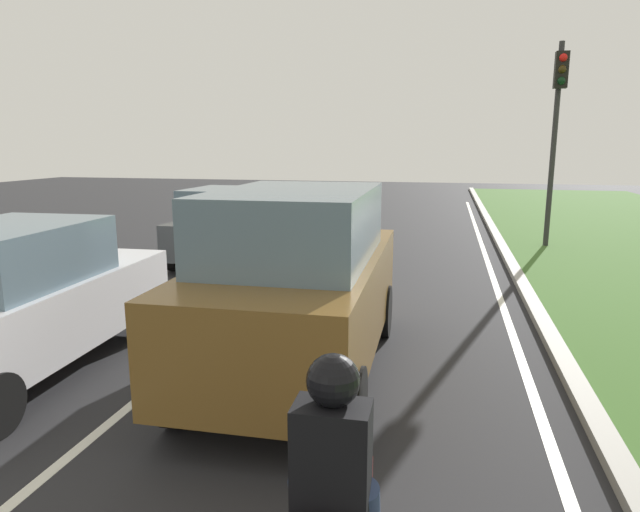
# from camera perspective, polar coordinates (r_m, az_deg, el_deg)

# --- Properties ---
(ground_plane) EXTENTS (60.00, 60.00, 0.00)m
(ground_plane) POSITION_cam_1_polar(r_m,az_deg,el_deg) (12.48, 0.78, -1.39)
(ground_plane) COLOR #262628
(lane_line_center) EXTENTS (0.12, 32.00, 0.01)m
(lane_line_center) POSITION_cam_1_polar(r_m,az_deg,el_deg) (12.64, -2.32, -1.22)
(lane_line_center) COLOR silver
(lane_line_center) RESTS_ON ground
(lane_line_right_edge) EXTENTS (0.12, 32.00, 0.01)m
(lane_line_right_edge) POSITION_cam_1_polar(r_m,az_deg,el_deg) (12.27, 17.47, -2.14)
(lane_line_right_edge) COLOR silver
(lane_line_right_edge) RESTS_ON ground
(curb_right) EXTENTS (0.24, 48.00, 0.12)m
(curb_right) POSITION_cam_1_polar(r_m,az_deg,el_deg) (12.31, 19.80, -1.97)
(curb_right) COLOR #9E9B93
(curb_right) RESTS_ON ground
(car_suv_ahead) EXTENTS (2.03, 4.53, 2.28)m
(car_suv_ahead) POSITION_cam_1_polar(r_m,az_deg,el_deg) (6.61, -2.22, -2.67)
(car_suv_ahead) COLOR brown
(car_suv_ahead) RESTS_ON ground
(car_sedan_left_lane) EXTENTS (1.98, 4.36, 1.86)m
(car_sedan_left_lane) POSITION_cam_1_polar(r_m,az_deg,el_deg) (7.66, -28.72, -4.04)
(car_sedan_left_lane) COLOR silver
(car_sedan_left_lane) RESTS_ON ground
(car_hatchback_far) EXTENTS (1.79, 3.73, 1.78)m
(car_hatchback_far) POSITION_cam_1_polar(r_m,az_deg,el_deg) (13.33, -9.61, 3.13)
(car_hatchback_far) COLOR #474C51
(car_hatchback_far) RESTS_ON ground
(rider_person) EXTENTS (0.51, 0.40, 1.16)m
(rider_person) POSITION_cam_1_polar(r_m,az_deg,el_deg) (3.07, 1.33, -19.77)
(rider_person) COLOR black
(rider_person) RESTS_ON ground
(traffic_light_near_right) EXTENTS (0.32, 0.50, 5.37)m
(traffic_light_near_right) POSITION_cam_1_polar(r_m,az_deg,el_deg) (16.01, 23.34, 13.52)
(traffic_light_near_right) COLOR #2D2D2D
(traffic_light_near_right) RESTS_ON ground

